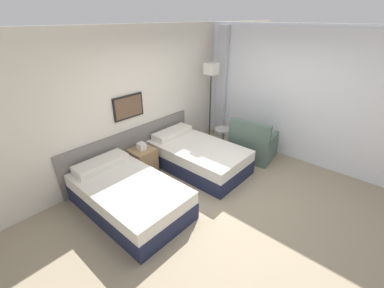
{
  "coord_description": "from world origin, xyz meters",
  "views": [
    {
      "loc": [
        -3.03,
        -1.9,
        2.81
      ],
      "look_at": [
        0.21,
        0.96,
        0.65
      ],
      "focal_mm": 24.0,
      "sensor_mm": 36.0,
      "label": 1
    }
  ],
  "objects_px": {
    "bed_near_window": "(197,156)",
    "nightstand": "(143,160)",
    "floor_lamp": "(211,76)",
    "armchair": "(252,145)",
    "bed_near_door": "(128,195)",
    "side_table": "(223,136)"
  },
  "relations": [
    {
      "from": "armchair",
      "to": "bed_near_door",
      "type": "bearing_deg",
      "value": 69.63
    },
    {
      "from": "bed_near_window",
      "to": "armchair",
      "type": "distance_m",
      "value": 1.27
    },
    {
      "from": "bed_near_window",
      "to": "side_table",
      "type": "relative_size",
      "value": 3.51
    },
    {
      "from": "bed_near_door",
      "to": "floor_lamp",
      "type": "xyz_separation_m",
      "value": [
        2.84,
        0.58,
        1.36
      ]
    },
    {
      "from": "armchair",
      "to": "side_table",
      "type": "bearing_deg",
      "value": 7.23
    },
    {
      "from": "nightstand",
      "to": "side_table",
      "type": "distance_m",
      "value": 1.9
    },
    {
      "from": "side_table",
      "to": "armchair",
      "type": "height_order",
      "value": "armchair"
    },
    {
      "from": "bed_near_door",
      "to": "bed_near_window",
      "type": "bearing_deg",
      "value": 0.0
    },
    {
      "from": "bed_near_window",
      "to": "nightstand",
      "type": "height_order",
      "value": "nightstand"
    },
    {
      "from": "bed_near_window",
      "to": "floor_lamp",
      "type": "distance_m",
      "value": 1.86
    },
    {
      "from": "armchair",
      "to": "nightstand",
      "type": "bearing_deg",
      "value": 48.17
    },
    {
      "from": "side_table",
      "to": "armchair",
      "type": "bearing_deg",
      "value": -75.03
    },
    {
      "from": "bed_near_door",
      "to": "nightstand",
      "type": "height_order",
      "value": "nightstand"
    },
    {
      "from": "floor_lamp",
      "to": "bed_near_door",
      "type": "bearing_deg",
      "value": -168.37
    },
    {
      "from": "nightstand",
      "to": "armchair",
      "type": "relative_size",
      "value": 0.66
    },
    {
      "from": "floor_lamp",
      "to": "armchair",
      "type": "bearing_deg",
      "value": -91.51
    },
    {
      "from": "floor_lamp",
      "to": "side_table",
      "type": "xyz_separation_m",
      "value": [
        -0.21,
        -0.55,
        -1.24
      ]
    },
    {
      "from": "side_table",
      "to": "bed_near_door",
      "type": "bearing_deg",
      "value": -179.36
    },
    {
      "from": "nightstand",
      "to": "floor_lamp",
      "type": "xyz_separation_m",
      "value": [
        1.99,
        -0.11,
        1.36
      ]
    },
    {
      "from": "bed_near_door",
      "to": "floor_lamp",
      "type": "height_order",
      "value": "floor_lamp"
    },
    {
      "from": "nightstand",
      "to": "bed_near_door",
      "type": "bearing_deg",
      "value": -140.71
    },
    {
      "from": "nightstand",
      "to": "side_table",
      "type": "relative_size",
      "value": 1.16
    }
  ]
}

